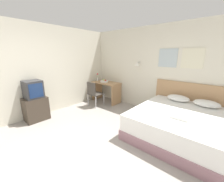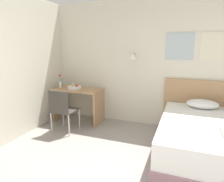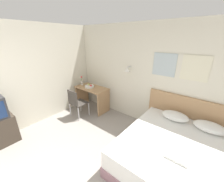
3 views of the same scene
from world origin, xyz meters
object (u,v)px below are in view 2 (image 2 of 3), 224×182
pillow_left (202,104)px  fruit_bowl (74,87)px  flower_vase (60,82)px  desk_chair (62,108)px  desk (78,99)px  headboard (219,108)px

pillow_left → fruit_bowl: size_ratio=1.89×
fruit_bowl → flower_vase: (-0.36, -0.01, 0.09)m
pillow_left → desk_chair: bearing=-163.7°
desk_chair → fruit_bowl: bearing=98.4°
pillow_left → desk_chair: size_ratio=0.64×
desk → desk_chair: desk_chair is taller
desk → flower_vase: flower_vase is taller
pillow_left → desk: (-2.58, -0.08, -0.14)m
pillow_left → desk: 2.59m
fruit_bowl → flower_vase: size_ratio=0.96×
headboard → desk: bearing=-173.1°
headboard → fruit_bowl: headboard is taller
flower_vase → headboard: bearing=6.7°
headboard → pillow_left: (-0.32, -0.27, 0.13)m
desk_chair → flower_vase: 0.86m
desk_chair → fruit_bowl: size_ratio=2.94×
pillow_left → desk: bearing=-178.2°
headboard → flower_vase: size_ratio=6.74×
desk → fruit_bowl: fruit_bowl is taller
pillow_left → headboard: bearing=40.2°
pillow_left → flower_vase: size_ratio=1.82×
pillow_left → desk_chair: desk_chair is taller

